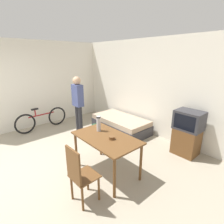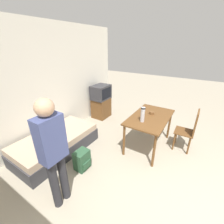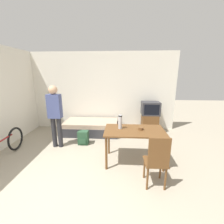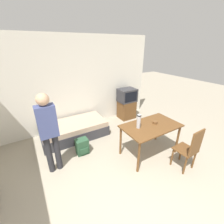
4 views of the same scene
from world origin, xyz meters
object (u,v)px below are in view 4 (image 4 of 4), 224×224
dining_table (151,129)px  backpack (82,146)px  daybed (74,130)px  tv (127,103)px  person_standing (48,129)px  wooden_chair (190,148)px  thermos_flask (139,121)px  mate_bowl (155,122)px

dining_table → backpack: bearing=149.3°
daybed → dining_table: dining_table is taller
tv → backpack: size_ratio=2.71×
dining_table → daybed: bearing=128.4°
dining_table → person_standing: (-2.04, 0.62, 0.30)m
daybed → wooden_chair: bearing=-56.4°
wooden_chair → thermos_flask: size_ratio=3.14×
wooden_chair → backpack: 2.35m
daybed → mate_bowl: bearing=-48.5°
wooden_chair → person_standing: size_ratio=0.58×
backpack → wooden_chair: bearing=-43.5°
wooden_chair → thermos_flask: thermos_flask is taller
dining_table → mate_bowl: bearing=7.7°
daybed → thermos_flask: size_ratio=5.72×
wooden_chair → backpack: wooden_chair is taller
tv → dining_table: 1.98m
tv → backpack: bearing=-153.1°
person_standing → backpack: (0.67, 0.19, -0.79)m
person_standing → mate_bowl: bearing=-15.4°
tv → dining_table: bearing=-110.3°
tv → daybed: bearing=-173.7°
dining_table → wooden_chair: size_ratio=1.33×
dining_table → thermos_flask: bearing=168.1°
dining_table → mate_bowl: 0.18m
person_standing → thermos_flask: 1.80m
mate_bowl → thermos_flask: bearing=173.9°
dining_table → thermos_flask: (-0.32, 0.07, 0.26)m
thermos_flask → dining_table: bearing=-11.9°
thermos_flask → backpack: 1.49m
thermos_flask → tv: bearing=60.7°
dining_table → mate_bowl: (0.14, 0.02, 0.12)m
backpack → person_standing: bearing=-163.7°
daybed → dining_table: size_ratio=1.37×
dining_table → person_standing: person_standing is taller
dining_table → backpack: (-1.37, 0.81, -0.49)m
daybed → tv: bearing=6.3°
backpack → mate_bowl: bearing=-27.8°
dining_table → backpack: 1.66m
wooden_chair → thermos_flask: (-0.64, 0.86, 0.40)m
tv → thermos_flask: 2.09m
wooden_chair → person_standing: bearing=149.1°
dining_table → wooden_chair: 0.87m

